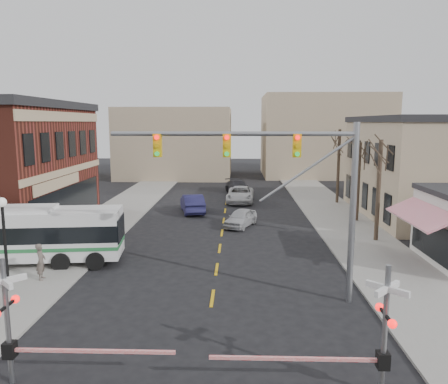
# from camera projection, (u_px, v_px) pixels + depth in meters

# --- Properties ---
(ground) EXTENTS (160.00, 160.00, 0.00)m
(ground) POSITION_uv_depth(u_px,v_px,m) (210.00, 318.00, 18.03)
(ground) COLOR black
(ground) RESTS_ON ground
(sidewalk_west) EXTENTS (5.00, 60.00, 0.12)m
(sidewalk_west) POSITION_uv_depth(u_px,v_px,m) (116.00, 214.00, 38.06)
(sidewalk_west) COLOR gray
(sidewalk_west) RESTS_ON ground
(sidewalk_east) EXTENTS (5.00, 60.00, 0.12)m
(sidewalk_east) POSITION_uv_depth(u_px,v_px,m) (335.00, 216.00, 37.46)
(sidewalk_east) COLOR gray
(sidewalk_east) RESTS_ON ground
(tree_east_a) EXTENTS (0.28, 0.28, 6.75)m
(tree_east_a) POSITION_uv_depth(u_px,v_px,m) (378.00, 191.00, 28.99)
(tree_east_a) COLOR #382B21
(tree_east_a) RESTS_ON sidewalk_east
(tree_east_b) EXTENTS (0.28, 0.28, 6.30)m
(tree_east_b) POSITION_uv_depth(u_px,v_px,m) (358.00, 182.00, 34.94)
(tree_east_b) COLOR #382B21
(tree_east_b) RESTS_ON sidewalk_east
(tree_east_c) EXTENTS (0.28, 0.28, 7.20)m
(tree_east_c) POSITION_uv_depth(u_px,v_px,m) (338.00, 166.00, 42.76)
(tree_east_c) COLOR #382B21
(tree_east_c) RESTS_ON sidewalk_east
(transit_bus) EXTENTS (12.42, 4.09, 3.14)m
(transit_bus) POSITION_uv_depth(u_px,v_px,m) (11.00, 234.00, 24.43)
(transit_bus) COLOR silver
(transit_bus) RESTS_ON ground
(traffic_signal_mast) EXTENTS (10.64, 0.30, 8.00)m
(traffic_signal_mast) POSITION_uv_depth(u_px,v_px,m) (287.00, 174.00, 18.86)
(traffic_signal_mast) COLOR gray
(traffic_signal_mast) RESTS_ON ground
(rr_crossing_west) EXTENTS (5.60, 1.36, 4.00)m
(rr_crossing_west) POSITION_uv_depth(u_px,v_px,m) (21.00, 323.00, 13.20)
(rr_crossing_west) COLOR gray
(rr_crossing_west) RESTS_ON ground
(rr_crossing_east) EXTENTS (5.60, 1.36, 4.00)m
(rr_crossing_east) POSITION_uv_depth(u_px,v_px,m) (370.00, 332.00, 12.64)
(rr_crossing_east) COLOR gray
(rr_crossing_east) RESTS_ON ground
(street_lamp) EXTENTS (0.44, 0.44, 4.46)m
(street_lamp) POSITION_uv_depth(u_px,v_px,m) (4.00, 225.00, 20.17)
(street_lamp) COLOR black
(street_lamp) RESTS_ON sidewalk_west
(car_a) EXTENTS (2.93, 4.26, 1.35)m
(car_a) POSITION_uv_depth(u_px,v_px,m) (241.00, 218.00, 33.74)
(car_a) COLOR #AAABAF
(car_a) RESTS_ON ground
(car_b) EXTENTS (2.81, 5.28, 1.65)m
(car_b) POSITION_uv_depth(u_px,v_px,m) (192.00, 203.00, 38.99)
(car_b) COLOR #1B1A41
(car_b) RESTS_ON ground
(car_c) EXTENTS (2.90, 5.77, 1.57)m
(car_c) POSITION_uv_depth(u_px,v_px,m) (240.00, 194.00, 43.99)
(car_c) COLOR silver
(car_c) RESTS_ON ground
(car_d) EXTENTS (3.31, 5.53, 1.50)m
(car_d) POSITION_uv_depth(u_px,v_px,m) (238.00, 187.00, 49.13)
(car_d) COLOR #36363A
(car_d) RESTS_ON ground
(pedestrian_near) EXTENTS (0.55, 0.74, 1.85)m
(pedestrian_near) POSITION_uv_depth(u_px,v_px,m) (41.00, 262.00, 21.97)
(pedestrian_near) COLOR #5F534C
(pedestrian_near) RESTS_ON sidewalk_west
(pedestrian_far) EXTENTS (0.94, 1.06, 1.79)m
(pedestrian_far) POSITION_uv_depth(u_px,v_px,m) (17.00, 246.00, 24.90)
(pedestrian_far) COLOR #36335A
(pedestrian_far) RESTS_ON sidewalk_west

